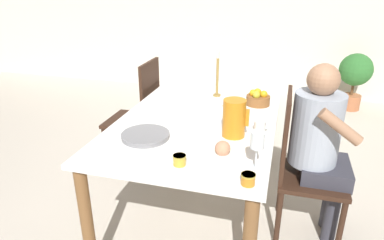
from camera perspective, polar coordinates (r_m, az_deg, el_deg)
The scene contains 16 objects.
ground_plane at distance 2.76m, azimuth 1.56°, elevation -13.53°, with size 20.00×20.00×0.00m, color beige.
wall_back at distance 5.15m, azimuth 10.28°, elevation 18.60°, with size 10.00×0.06×2.60m.
dining_table at distance 2.43m, azimuth 1.73°, elevation -0.75°, with size 1.02×1.80×0.76m.
chair_person_side at distance 2.33m, azimuth 17.65°, elevation -7.27°, with size 0.42×0.42×0.99m.
chair_opposite at distance 3.08m, azimuth -8.79°, elevation 1.06°, with size 0.42×0.42×0.99m.
person_seated at distance 2.28m, azimuth 20.58°, elevation -3.14°, with size 0.39×0.41×1.18m.
red_pitcher at distance 2.01m, azimuth 7.03°, elevation 0.34°, with size 0.16×0.14×0.23m.
wine_glass_water at distance 1.67m, azimuth 10.83°, elevation -3.62°, with size 0.07×0.07×0.20m.
teacup_near_person at distance 2.12m, azimuth 11.24°, elevation -1.19°, with size 0.12×0.12×0.07m.
serving_tray at distance 2.02m, azimuth -7.76°, elevation -2.61°, with size 0.28×0.28×0.03m.
bread_plate at distance 1.82m, azimuth 5.10°, elevation -5.24°, with size 0.23×0.23×0.08m.
jam_jar_amber at distance 1.72m, azimuth -2.10°, elevation -6.60°, with size 0.07×0.07×0.05m.
jam_jar_red at distance 1.59m, azimuth 9.34°, elevation -9.62°, with size 0.07×0.07×0.05m.
fruit_bowl at distance 2.57m, azimuth 10.93°, elevation 3.53°, with size 0.17×0.17×0.11m.
candlestick_tall at distance 2.70m, azimuth 4.24°, elevation 6.84°, with size 0.06×0.06×0.35m.
potted_plant at distance 4.94m, azimuth 25.53°, elevation 6.84°, with size 0.42×0.42×0.74m.
Camera 1 is at (0.53, -2.17, 1.63)m, focal length 32.00 mm.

